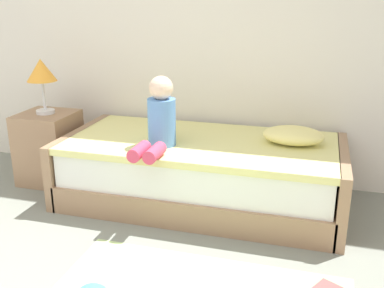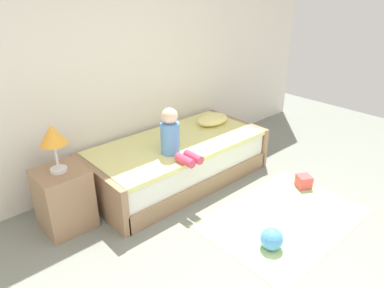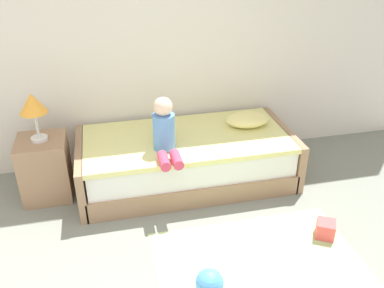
{
  "view_description": "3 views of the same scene",
  "coord_description": "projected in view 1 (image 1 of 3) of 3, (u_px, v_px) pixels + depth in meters",
  "views": [
    {
      "loc": [
        1.47,
        -1.09,
        1.53
      ],
      "look_at": [
        0.65,
        1.75,
        0.55
      ],
      "focal_mm": 41.99,
      "sensor_mm": 36.0,
      "label": 1
    },
    {
      "loc": [
        -1.65,
        -0.81,
        2.16
      ],
      "look_at": [
        0.65,
        1.75,
        0.55
      ],
      "focal_mm": 32.78,
      "sensor_mm": 36.0,
      "label": 2
    },
    {
      "loc": [
        -0.09,
        -1.44,
        2.34
      ],
      "look_at": [
        0.65,
        1.75,
        0.55
      ],
      "focal_mm": 38.17,
      "sensor_mm": 36.0,
      "label": 3
    }
  ],
  "objects": [
    {
      "name": "child_figure",
      "position": [
        159.0,
        119.0,
        3.15
      ],
      "size": [
        0.2,
        0.51,
        0.5
      ],
      "color": "#598CD1",
      "rests_on": "bed"
    },
    {
      "name": "nightstand",
      "position": [
        49.0,
        147.0,
        3.82
      ],
      "size": [
        0.44,
        0.44,
        0.6
      ],
      "primitive_type": "cube",
      "color": "#997556",
      "rests_on": "ground"
    },
    {
      "name": "bed",
      "position": [
        201.0,
        172.0,
        3.43
      ],
      "size": [
        2.11,
        1.0,
        0.5
      ],
      "color": "#997556",
      "rests_on": "ground"
    },
    {
      "name": "wall_rear",
      "position": [
        146.0,
        5.0,
        3.77
      ],
      "size": [
        7.2,
        0.1,
        2.9
      ],
      "primitive_type": "cube",
      "color": "silver",
      "rests_on": "ground"
    },
    {
      "name": "table_lamp",
      "position": [
        41.0,
        73.0,
        3.61
      ],
      "size": [
        0.24,
        0.24,
        0.45
      ],
      "color": "silver",
      "rests_on": "nightstand"
    },
    {
      "name": "pillow",
      "position": [
        293.0,
        135.0,
        3.25
      ],
      "size": [
        0.44,
        0.3,
        0.13
      ],
      "primitive_type": "ellipsoid",
      "color": "#F2E58C",
      "rests_on": "bed"
    }
  ]
}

